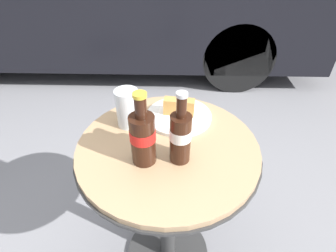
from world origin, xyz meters
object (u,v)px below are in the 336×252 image
(cola_bottle_right, at_px, (180,136))
(drinking_glass, at_px, (128,110))
(lunch_plate_near, at_px, (179,113))
(bistro_table, at_px, (168,184))
(cola_bottle_left, at_px, (143,136))

(cola_bottle_right, xyz_separation_m, drinking_glass, (-0.17, 0.16, -0.03))
(cola_bottle_right, relative_size, lunch_plate_near, 0.96)
(bistro_table, relative_size, lunch_plate_near, 2.97)
(cola_bottle_left, relative_size, cola_bottle_right, 1.01)
(drinking_glass, xyz_separation_m, lunch_plate_near, (0.17, 0.05, -0.04))
(bistro_table, relative_size, drinking_glass, 5.25)
(cola_bottle_left, bearing_deg, bistro_table, 46.37)
(cola_bottle_right, height_order, drinking_glass, cola_bottle_right)
(bistro_table, distance_m, cola_bottle_left, 0.30)
(bistro_table, distance_m, lunch_plate_near, 0.26)
(drinking_glass, bearing_deg, cola_bottle_right, -43.43)
(cola_bottle_left, height_order, drinking_glass, cola_bottle_left)
(cola_bottle_right, bearing_deg, bistro_table, 120.47)
(drinking_glass, height_order, lunch_plate_near, drinking_glass)
(bistro_table, bearing_deg, drinking_glass, 143.40)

